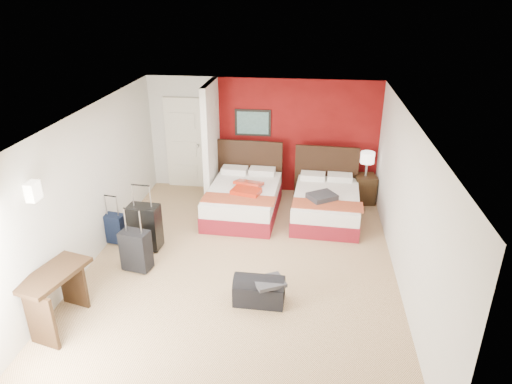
# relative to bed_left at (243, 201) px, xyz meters

# --- Properties ---
(ground) EXTENTS (6.50, 6.50, 0.00)m
(ground) POSITION_rel_bed_left_xyz_m (0.24, -1.92, -0.29)
(ground) COLOR tan
(ground) RESTS_ON ground
(room_walls) EXTENTS (5.02, 6.52, 2.50)m
(room_walls) POSITION_rel_bed_left_xyz_m (-1.17, -0.50, 0.97)
(room_walls) COLOR silver
(room_walls) RESTS_ON ground
(red_accent_panel) EXTENTS (3.50, 0.04, 2.50)m
(red_accent_panel) POSITION_rel_bed_left_xyz_m (0.99, 1.31, 0.96)
(red_accent_panel) COLOR maroon
(red_accent_panel) RESTS_ON ground
(partition_wall) EXTENTS (0.12, 1.20, 2.50)m
(partition_wall) POSITION_rel_bed_left_xyz_m (-0.76, 0.69, 0.96)
(partition_wall) COLOR silver
(partition_wall) RESTS_ON ground
(entry_door) EXTENTS (0.82, 0.06, 2.05)m
(entry_door) POSITION_rel_bed_left_xyz_m (-1.51, 1.28, 0.74)
(entry_door) COLOR silver
(entry_door) RESTS_ON ground
(bed_left) EXTENTS (1.43, 1.99, 0.58)m
(bed_left) POSITION_rel_bed_left_xyz_m (0.00, 0.00, 0.00)
(bed_left) COLOR white
(bed_left) RESTS_ON ground
(bed_right) EXTENTS (1.36, 1.87, 0.54)m
(bed_right) POSITION_rel_bed_left_xyz_m (1.65, -0.01, -0.02)
(bed_right) COLOR silver
(bed_right) RESTS_ON ground
(red_suitcase_open) EXTENTS (0.70, 0.85, 0.09)m
(red_suitcase_open) POSITION_rel_bed_left_xyz_m (0.10, -0.10, 0.34)
(red_suitcase_open) COLOR red
(red_suitcase_open) RESTS_ON bed_left
(jacket_bundle) EXTENTS (0.63, 0.60, 0.12)m
(jacket_bundle) POSITION_rel_bed_left_xyz_m (1.55, -0.31, 0.31)
(jacket_bundle) COLOR #323237
(jacket_bundle) RESTS_ON bed_right
(nightstand) EXTENTS (0.48, 0.48, 0.61)m
(nightstand) POSITION_rel_bed_left_xyz_m (2.47, 0.86, 0.01)
(nightstand) COLOR #301F10
(nightstand) RESTS_ON ground
(table_lamp) EXTENTS (0.37, 0.37, 0.52)m
(table_lamp) POSITION_rel_bed_left_xyz_m (2.47, 0.86, 0.57)
(table_lamp) COLOR silver
(table_lamp) RESTS_ON nightstand
(suitcase_black) EXTENTS (0.55, 0.37, 0.79)m
(suitcase_black) POSITION_rel_bed_left_xyz_m (-1.50, -1.53, 0.11)
(suitcase_black) COLOR black
(suitcase_black) RESTS_ON ground
(suitcase_charcoal) EXTENTS (0.49, 0.36, 0.66)m
(suitcase_charcoal) POSITION_rel_bed_left_xyz_m (-1.42, -2.20, 0.04)
(suitcase_charcoal) COLOR black
(suitcase_charcoal) RESTS_ON ground
(suitcase_navy) EXTENTS (0.41, 0.29, 0.52)m
(suitcase_navy) POSITION_rel_bed_left_xyz_m (-2.12, -1.41, -0.03)
(suitcase_navy) COLOR black
(suitcase_navy) RESTS_ON ground
(duffel_bag) EXTENTS (0.74, 0.41, 0.37)m
(duffel_bag) POSITION_rel_bed_left_xyz_m (0.64, -2.81, -0.10)
(duffel_bag) COLOR black
(duffel_bag) RESTS_ON ground
(jacket_draped) EXTENTS (0.53, 0.50, 0.06)m
(jacket_draped) POSITION_rel_bed_left_xyz_m (0.79, -2.86, 0.11)
(jacket_draped) COLOR #39393E
(jacket_draped) RESTS_ON duffel_bag
(desk) EXTENTS (0.73, 1.09, 0.83)m
(desk) POSITION_rel_bed_left_xyz_m (-1.99, -3.61, 0.13)
(desk) COLOR black
(desk) RESTS_ON ground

